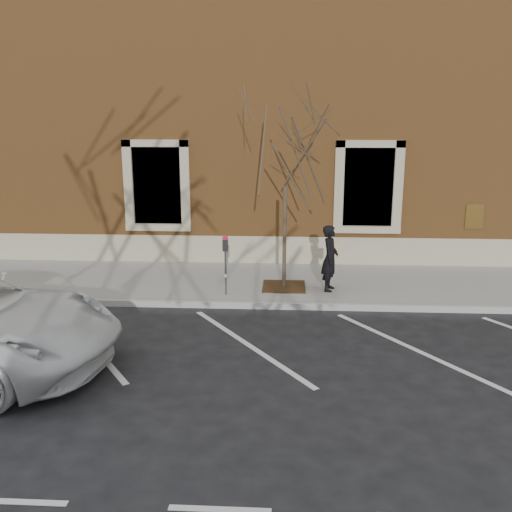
{
  "coord_description": "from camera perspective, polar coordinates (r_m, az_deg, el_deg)",
  "views": [
    {
      "loc": [
        0.73,
        -12.63,
        4.48
      ],
      "look_at": [
        0.0,
        0.6,
        1.1
      ],
      "focal_mm": 40.0,
      "sensor_mm": 36.0,
      "label": 1
    }
  ],
  "objects": [
    {
      "name": "parking_meter",
      "position": [
        13.62,
        -3.08,
        0.13
      ],
      "size": [
        0.13,
        0.1,
        1.44
      ],
      "rotation": [
        0.0,
        0.0,
        -0.12
      ],
      "color": "#595B60",
      "rests_on": "sidewalk_near"
    },
    {
      "name": "parking_stripes",
      "position": [
        11.37,
        -0.79,
        -8.87
      ],
      "size": [
        28.0,
        4.4,
        0.01
      ],
      "primitive_type": null,
      "color": "silver",
      "rests_on": "ground"
    },
    {
      "name": "building_civic",
      "position": [
        20.39,
        1.14,
        12.95
      ],
      "size": [
        40.0,
        8.62,
        8.0
      ],
      "color": "brown",
      "rests_on": "ground"
    },
    {
      "name": "sapling",
      "position": [
        13.85,
        2.97,
        9.85
      ],
      "size": [
        2.79,
        2.79,
        4.66
      ],
      "color": "#493F2C",
      "rests_on": "sidewalk_near"
    },
    {
      "name": "tree_grate",
      "position": [
        14.47,
        2.81,
        -3.06
      ],
      "size": [
        1.07,
        1.07,
        0.03
      ],
      "primitive_type": "cube",
      "color": "#3A2312",
      "rests_on": "sidewalk_near"
    },
    {
      "name": "man",
      "position": [
        14.11,
        7.41,
        -0.21
      ],
      "size": [
        0.52,
        0.67,
        1.64
      ],
      "primitive_type": "imported",
      "rotation": [
        0.0,
        0.0,
        1.34
      ],
      "color": "black",
      "rests_on": "sidewalk_near"
    },
    {
      "name": "sidewalk_near",
      "position": [
        15.06,
        0.24,
        -2.7
      ],
      "size": [
        40.0,
        3.5,
        0.15
      ],
      "primitive_type": "cube",
      "color": "gray",
      "rests_on": "ground"
    },
    {
      "name": "ground",
      "position": [
        13.42,
        -0.14,
        -5.19
      ],
      "size": [
        120.0,
        120.0,
        0.0
      ],
      "primitive_type": "plane",
      "color": "#28282B",
      "rests_on": "ground"
    },
    {
      "name": "curb_near",
      "position": [
        13.35,
        -0.15,
        -4.96
      ],
      "size": [
        40.0,
        0.12,
        0.15
      ],
      "primitive_type": "cube",
      "color": "#9E9E99",
      "rests_on": "ground"
    }
  ]
}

